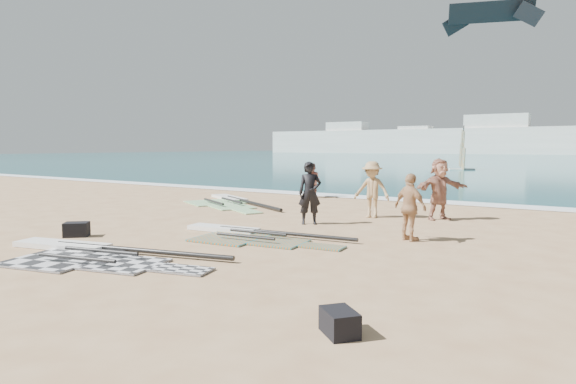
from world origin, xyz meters
The scene contains 16 objects.
ground centered at (0.00, 0.00, 0.00)m, with size 300.00×300.00×0.00m, color tan.
sea centered at (0.00, 132.00, 0.00)m, with size 300.00×240.00×0.06m, color #0D535D.
surf_line centered at (0.00, 12.30, 0.00)m, with size 300.00×1.20×0.04m, color white.
far_town centered at (-15.72, 150.00, 4.49)m, with size 160.00×8.00×12.00m.
rig_grey centered at (-2.72, -1.85, 0.05)m, with size 5.72×2.90×0.20m.
rig_green centered at (-6.43, 7.40, 0.05)m, with size 5.74×4.42×0.20m.
rig_orange centered at (-1.19, 1.78, 0.05)m, with size 5.01×2.11×0.19m.
gear_bag_near centered at (-4.93, -0.61, 0.19)m, with size 0.60×0.43×0.38m, color black.
gear_bag_far centered at (3.88, -2.81, 0.16)m, with size 0.53×0.37×0.32m, color black.
person_wetsuit centered at (-0.80, 4.47, 0.95)m, with size 0.70×0.46×1.91m, color black.
beachgoer_left centered at (-4.48, 11.04, 0.80)m, with size 0.78×0.61×1.60m, color #A16155.
beachgoer_mid centered at (0.25, 6.76, 0.94)m, with size 1.21×0.70×1.88m, color #A78356.
beachgoer_back centered at (2.62, 3.59, 0.85)m, with size 1.00×0.42×1.70m, color tan.
beachgoer_right centered at (2.25, 7.54, 1.00)m, with size 1.85×0.59×1.99m, color #AC735C.
windsurfer_left centered at (-4.97, 41.91, 1.30)m, with size 2.53×2.77×4.48m.
kitesurf_kite centered at (-3.07, 43.48, 15.30)m, with size 8.98×3.61×2.86m.
Camera 1 is at (6.52, -8.09, 2.37)m, focal length 30.00 mm.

